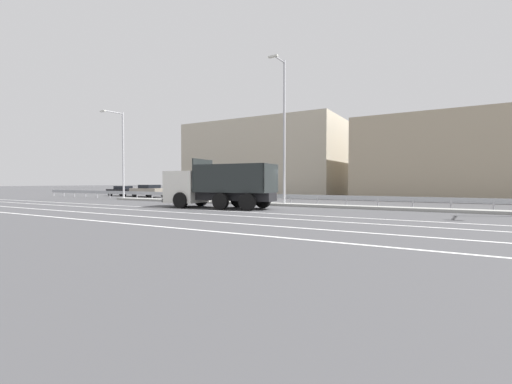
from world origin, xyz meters
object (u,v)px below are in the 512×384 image
object	(u,v)px
dump_truck	(207,189)
street_lamp_1	(284,127)
parked_car_2	(191,192)
parked_car_1	(149,191)
street_lamp_0	(122,151)
parked_car_0	(123,191)
parked_car_3	(235,193)
median_road_sign	(199,187)

from	to	relation	value
dump_truck	street_lamp_1	bearing A→B (deg)	-45.72
dump_truck	parked_car_2	size ratio (longest dim) A/B	1.56
street_lamp_1	parked_car_1	size ratio (longest dim) A/B	2.21
parked_car_1	street_lamp_0	bearing A→B (deg)	-150.15
parked_car_0	parked_car_3	xyz separation A→B (m)	(16.94, -0.44, 0.00)
median_road_sign	street_lamp_1	bearing A→B (deg)	0.56
median_road_sign	street_lamp_0	bearing A→B (deg)	-177.89
dump_truck	street_lamp_1	xyz separation A→B (m)	(3.61, 4.28, 4.44)
median_road_sign	parked_car_0	xyz separation A→B (m)	(-16.93, 5.84, -0.64)
street_lamp_0	parked_car_2	world-z (taller)	street_lamp_0
parked_car_1	parked_car_2	size ratio (longest dim) A/B	0.96
dump_truck	parked_car_0	xyz separation A→B (m)	(-21.08, 10.04, -0.60)
median_road_sign	parked_car_2	world-z (taller)	median_road_sign
dump_truck	parked_car_3	distance (m)	10.47
street_lamp_0	parked_car_3	xyz separation A→B (m)	(9.25, 5.73, -4.04)
street_lamp_0	parked_car_2	distance (m)	7.83
street_lamp_1	parked_car_0	bearing A→B (deg)	166.87
parked_car_1	parked_car_0	bearing A→B (deg)	90.66
street_lamp_0	street_lamp_1	world-z (taller)	street_lamp_1
dump_truck	parked_car_0	world-z (taller)	dump_truck
street_lamp_1	dump_truck	bearing A→B (deg)	-130.15
dump_truck	parked_car_3	size ratio (longest dim) A/B	1.70
dump_truck	street_lamp_0	bearing A→B (deg)	68.34
street_lamp_1	parked_car_2	world-z (taller)	street_lamp_1
dump_truck	street_lamp_1	distance (m)	7.14
street_lamp_0	parked_car_2	bearing A→B (deg)	54.25
street_lamp_1	parked_car_0	xyz separation A→B (m)	(-24.69, 5.76, -5.04)
parked_car_1	parked_car_3	size ratio (longest dim) A/B	1.04
street_lamp_1	parked_car_3	bearing A→B (deg)	145.57
parked_car_0	parked_car_1	world-z (taller)	parked_car_1
street_lamp_0	parked_car_2	size ratio (longest dim) A/B	1.70
parked_car_0	median_road_sign	bearing A→B (deg)	-109.27
street_lamp_0	parked_car_0	bearing A→B (deg)	141.21
street_lamp_0	dump_truck	bearing A→B (deg)	-16.09
median_road_sign	parked_car_0	size ratio (longest dim) A/B	0.59
dump_truck	parked_car_1	xyz separation A→B (m)	(-16.12, 9.68, -0.52)
street_lamp_0	street_lamp_1	distance (m)	17.04
median_road_sign	dump_truck	bearing A→B (deg)	-45.36
street_lamp_0	parked_car_1	size ratio (longest dim) A/B	1.78
street_lamp_1	parked_car_3	distance (m)	10.67
street_lamp_0	street_lamp_1	bearing A→B (deg)	1.40
street_lamp_1	parked_car_2	bearing A→B (deg)	158.87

